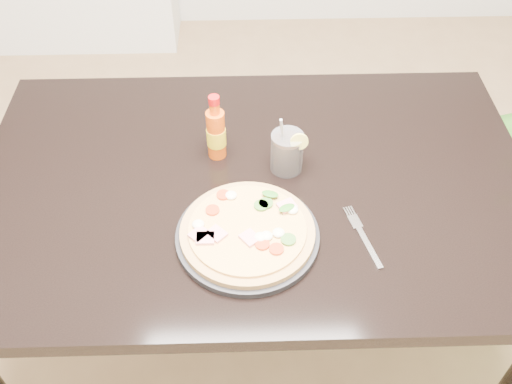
{
  "coord_description": "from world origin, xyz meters",
  "views": [
    {
      "loc": [
        0.26,
        -0.88,
        1.76
      ],
      "look_at": [
        0.29,
        0.01,
        0.83
      ],
      "focal_mm": 40.0,
      "sensor_mm": 36.0,
      "label": 1
    }
  ],
  "objects_px": {
    "hot_sauce_bottle": "(216,133)",
    "cola_cup": "(287,153)",
    "fork": "(362,234)",
    "dining_table": "(255,202)",
    "plate": "(248,236)",
    "pizza": "(248,230)"
  },
  "relations": [
    {
      "from": "hot_sauce_bottle",
      "to": "cola_cup",
      "type": "height_order",
      "value": "hot_sauce_bottle"
    },
    {
      "from": "fork",
      "to": "cola_cup",
      "type": "bearing_deg",
      "value": 109.9
    },
    {
      "from": "dining_table",
      "to": "plate",
      "type": "height_order",
      "value": "plate"
    },
    {
      "from": "dining_table",
      "to": "cola_cup",
      "type": "height_order",
      "value": "cola_cup"
    },
    {
      "from": "plate",
      "to": "pizza",
      "type": "distance_m",
      "value": 0.02
    },
    {
      "from": "plate",
      "to": "cola_cup",
      "type": "bearing_deg",
      "value": 65.84
    },
    {
      "from": "hot_sauce_bottle",
      "to": "dining_table",
      "type": "bearing_deg",
      "value": -45.26
    },
    {
      "from": "plate",
      "to": "hot_sauce_bottle",
      "type": "height_order",
      "value": "hot_sauce_bottle"
    },
    {
      "from": "plate",
      "to": "pizza",
      "type": "height_order",
      "value": "pizza"
    },
    {
      "from": "plate",
      "to": "cola_cup",
      "type": "relative_size",
      "value": 1.88
    },
    {
      "from": "plate",
      "to": "cola_cup",
      "type": "distance_m",
      "value": 0.26
    },
    {
      "from": "plate",
      "to": "fork",
      "type": "bearing_deg",
      "value": 0.23
    },
    {
      "from": "pizza",
      "to": "cola_cup",
      "type": "height_order",
      "value": "cola_cup"
    },
    {
      "from": "dining_table",
      "to": "hot_sauce_bottle",
      "type": "bearing_deg",
      "value": 134.74
    },
    {
      "from": "fork",
      "to": "hot_sauce_bottle",
      "type": "bearing_deg",
      "value": 125.02
    },
    {
      "from": "dining_table",
      "to": "pizza",
      "type": "relative_size",
      "value": 4.6
    },
    {
      "from": "plate",
      "to": "hot_sauce_bottle",
      "type": "distance_m",
      "value": 0.3
    },
    {
      "from": "dining_table",
      "to": "hot_sauce_bottle",
      "type": "xyz_separation_m",
      "value": [
        -0.09,
        0.1,
        0.16
      ]
    },
    {
      "from": "pizza",
      "to": "hot_sauce_bottle",
      "type": "relative_size",
      "value": 1.63
    },
    {
      "from": "cola_cup",
      "to": "fork",
      "type": "xyz_separation_m",
      "value": [
        0.16,
        -0.23,
        -0.05
      ]
    },
    {
      "from": "dining_table",
      "to": "hot_sauce_bottle",
      "type": "height_order",
      "value": "hot_sauce_bottle"
    },
    {
      "from": "pizza",
      "to": "cola_cup",
      "type": "xyz_separation_m",
      "value": [
        0.1,
        0.23,
        0.02
      ]
    }
  ]
}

